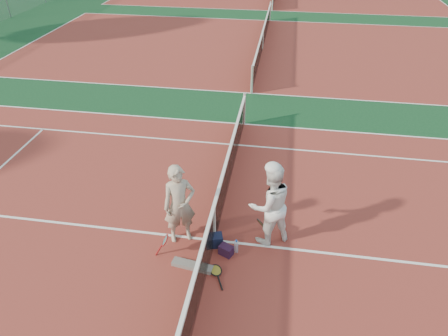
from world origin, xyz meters
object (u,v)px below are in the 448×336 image
object	(u,v)px
player_a	(179,205)
racket_red	(166,245)
water_bottle	(236,247)
net_main	(214,223)
player_b	(270,205)
racket_spare	(216,271)
sports_bag_navy	(214,240)
sports_bag_purple	(226,250)
racket_black_held	(260,228)

from	to	relation	value
player_a	racket_red	xyz separation A→B (m)	(-0.20, -0.55, -0.67)
racket_red	water_bottle	world-z (taller)	racket_red
net_main	water_bottle	world-z (taller)	net_main
player_b	water_bottle	size ratio (longest dim) A/B	6.44
player_a	racket_red	distance (m)	0.89
racket_spare	sports_bag_navy	distance (m)	0.77
sports_bag_navy	water_bottle	distance (m)	0.51
net_main	racket_spare	bearing A→B (deg)	-78.25
racket_spare	sports_bag_purple	xyz separation A→B (m)	(0.12, 0.52, 0.07)
player_b	racket_red	bearing A→B (deg)	-7.60
player_b	racket_spare	world-z (taller)	player_b
net_main	player_b	bearing A→B (deg)	12.45
racket_red	sports_bag_purple	distance (m)	1.26
racket_red	water_bottle	distance (m)	1.48
racket_red	sports_bag_navy	bearing A→B (deg)	13.62
player_b	racket_black_held	xyz separation A→B (m)	(-0.16, 0.01, -0.69)
player_b	racket_black_held	size ratio (longest dim) A/B	3.56
racket_black_held	sports_bag_purple	bearing A→B (deg)	0.54
player_a	racket_spare	distance (m)	1.54
player_a	sports_bag_navy	xyz separation A→B (m)	(0.75, -0.12, -0.80)
net_main	racket_black_held	world-z (taller)	net_main
racket_spare	water_bottle	world-z (taller)	water_bottle
racket_red	racket_spare	bearing A→B (deg)	-26.49
player_a	racket_spare	xyz separation A→B (m)	(0.91, -0.86, -0.89)
sports_bag_purple	racket_red	bearing A→B (deg)	-170.26
net_main	water_bottle	distance (m)	0.67
racket_red	sports_bag_purple	xyz separation A→B (m)	(1.24, 0.21, -0.16)
racket_red	racket_black_held	xyz separation A→B (m)	(1.90, 0.83, 0.00)
player_a	water_bottle	distance (m)	1.49
player_b	racket_red	world-z (taller)	player_b
sports_bag_purple	water_bottle	distance (m)	0.23
sports_bag_purple	player_b	bearing A→B (deg)	36.37
net_main	racket_red	size ratio (longest dim) A/B	20.29
player_b	racket_black_held	bearing A→B (deg)	-31.10
racket_red	sports_bag_purple	bearing A→B (deg)	-1.18
player_b	racket_red	distance (m)	2.33
player_a	racket_black_held	xyz separation A→B (m)	(1.70, 0.27, -0.67)
racket_black_held	sports_bag_purple	world-z (taller)	racket_black_held
racket_red	racket_black_held	world-z (taller)	racket_black_held
player_b	sports_bag_navy	world-z (taller)	player_b
sports_bag_purple	net_main	bearing A→B (deg)	130.66
water_bottle	player_a	bearing A→B (deg)	169.05
net_main	racket_red	xyz separation A→B (m)	(-0.93, -0.57, -0.24)
net_main	player_a	world-z (taller)	player_a
player_a	racket_red	size ratio (longest dim) A/B	3.46
racket_black_held	racket_spare	size ratio (longest dim) A/B	0.90
racket_black_held	racket_red	bearing A→B (deg)	-18.67
racket_black_held	sports_bag_purple	size ratio (longest dim) A/B	1.94
player_a	sports_bag_navy	distance (m)	1.10
sports_bag_purple	racket_black_held	bearing A→B (deg)	42.68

